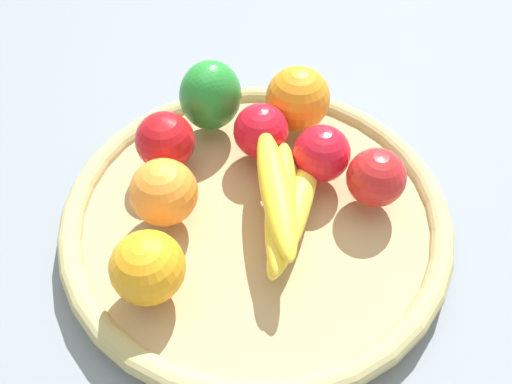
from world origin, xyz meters
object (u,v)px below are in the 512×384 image
apple_0 (376,178)px  bell_pepper (211,96)px  banana_bunch (284,201)px  apple_2 (165,141)px  apple_1 (322,154)px  apple_3 (261,131)px  orange_0 (298,99)px  orange_1 (164,192)px  orange_2 (149,269)px

apple_0 → bell_pepper: 0.23m
apple_0 → banana_bunch: bearing=60.5°
apple_2 → apple_1: bearing=-142.6°
apple_3 → orange_0: 0.07m
apple_0 → apple_1: same height
orange_1 → orange_2: 0.10m
apple_3 → apple_2: 0.12m
apple_1 → orange_2: (0.02, 0.24, 0.00)m
apple_0 → apple_2: size_ratio=0.94×
apple_3 → apple_2: apple_2 is taller
apple_0 → orange_2: (0.09, 0.25, 0.00)m
apple_2 → bell_pepper: bell_pepper is taller
bell_pepper → orange_2: 0.26m
bell_pepper → apple_1: bearing=-70.7°
apple_1 → apple_2: apple_2 is taller
apple_1 → orange_1: orange_1 is taller
apple_2 → orange_1: bearing=139.2°
apple_2 → apple_3: bearing=-126.9°
orange_2 → banana_bunch: bearing=-102.8°
apple_3 → orange_2: size_ratio=0.93×
banana_bunch → orange_0: (0.09, -0.13, 0.01)m
bell_pepper → orange_2: bell_pepper is taller
orange_1 → bell_pepper: 0.16m
apple_1 → orange_2: size_ratio=0.92×
apple_0 → orange_2: orange_2 is taller
banana_bunch → apple_0: bearing=-119.5°
orange_0 → apple_0: bearing=165.6°
apple_1 → apple_0: bearing=-169.9°
apple_1 → orange_2: orange_2 is taller
orange_0 → orange_2: 0.30m
apple_0 → orange_0: bearing=-14.4°
bell_pepper → banana_bunch: bearing=-97.9°
apple_2 → orange_2: bearing=135.2°
apple_0 → apple_3: (0.15, 0.03, 0.00)m
apple_0 → apple_2: 0.25m
apple_0 → bell_pepper: size_ratio=0.72×
banana_bunch → apple_2: bearing=10.5°
banana_bunch → orange_0: size_ratio=2.17×
bell_pepper → orange_0: bearing=-36.7°
bell_pepper → orange_2: (-0.14, 0.21, -0.01)m
apple_1 → apple_2: 0.19m
orange_1 → apple_2: (0.06, -0.05, -0.00)m
apple_0 → apple_2: apple_2 is taller
banana_bunch → orange_2: size_ratio=2.45×
apple_0 → orange_2: 0.27m
apple_3 → banana_bunch: size_ratio=0.38×
banana_bunch → bell_pepper: bearing=-18.0°
apple_3 → apple_2: (0.07, 0.09, 0.00)m
banana_bunch → apple_3: bearing=-34.0°
apple_0 → apple_1: (0.07, 0.01, 0.00)m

